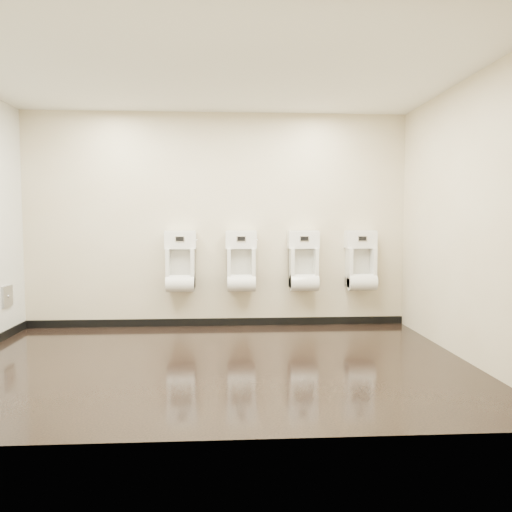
{
  "coord_description": "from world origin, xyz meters",
  "views": [
    {
      "loc": [
        0.12,
        -4.84,
        1.39
      ],
      "look_at": [
        0.44,
        0.55,
        1.01
      ],
      "focal_mm": 35.0,
      "sensor_mm": 36.0,
      "label": 1
    }
  ],
  "objects": [
    {
      "name": "back_wall",
      "position": [
        0.0,
        1.75,
        1.4
      ],
      "size": [
        5.0,
        0.02,
        2.8
      ],
      "primitive_type": "cube",
      "color": "beige",
      "rests_on": "ground"
    },
    {
      "name": "ceiling",
      "position": [
        0.0,
        0.0,
        2.8
      ],
      "size": [
        5.0,
        3.5,
        0.0
      ],
      "primitive_type": "cube",
      "color": "white"
    },
    {
      "name": "urinal_1",
      "position": [
        0.31,
        1.61,
        0.81
      ],
      "size": [
        0.41,
        0.31,
        0.77
      ],
      "color": "white",
      "rests_on": "back_wall"
    },
    {
      "name": "urinal_2",
      "position": [
        1.13,
        1.61,
        0.81
      ],
      "size": [
        0.41,
        0.31,
        0.77
      ],
      "color": "white",
      "rests_on": "back_wall"
    },
    {
      "name": "skirting_back",
      "position": [
        0.0,
        1.74,
        0.05
      ],
      "size": [
        5.0,
        0.02,
        0.1
      ],
      "primitive_type": "cube",
      "color": "black",
      "rests_on": "ground"
    },
    {
      "name": "urinal_3",
      "position": [
        1.89,
        1.61,
        0.81
      ],
      "size": [
        0.41,
        0.31,
        0.77
      ],
      "color": "white",
      "rests_on": "back_wall"
    },
    {
      "name": "access_panel",
      "position": [
        -2.48,
        1.2,
        0.5
      ],
      "size": [
        0.04,
        0.25,
        0.25
      ],
      "color": "#9E9EA3",
      "rests_on": "left_wall"
    },
    {
      "name": "right_wall",
      "position": [
        2.5,
        0.0,
        1.4
      ],
      "size": [
        0.02,
        3.5,
        2.8
      ],
      "primitive_type": "cube",
      "color": "beige",
      "rests_on": "ground"
    },
    {
      "name": "ground",
      "position": [
        0.0,
        0.0,
        0.0
      ],
      "size": [
        5.0,
        3.5,
        0.0
      ],
      "primitive_type": "cube",
      "color": "black",
      "rests_on": "ground"
    },
    {
      "name": "urinal_0",
      "position": [
        -0.47,
        1.61,
        0.81
      ],
      "size": [
        0.41,
        0.31,
        0.77
      ],
      "color": "white",
      "rests_on": "back_wall"
    },
    {
      "name": "front_wall",
      "position": [
        0.0,
        -1.75,
        1.4
      ],
      "size": [
        5.0,
        0.02,
        2.8
      ],
      "primitive_type": "cube",
      "color": "beige",
      "rests_on": "ground"
    }
  ]
}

